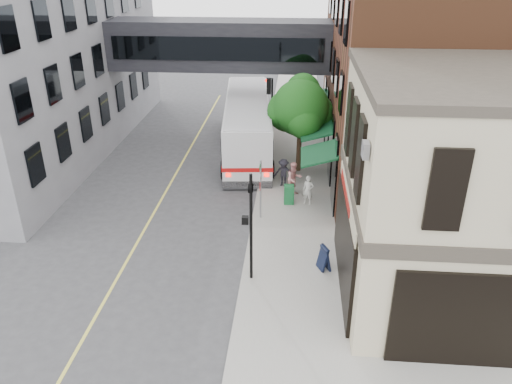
% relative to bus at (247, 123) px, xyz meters
% --- Properties ---
extents(ground, '(120.00, 120.00, 0.00)m').
position_rel_bus_xyz_m(ground, '(1.14, -16.40, -1.89)').
color(ground, '#38383A').
rests_on(ground, ground).
extents(sidewalk_main, '(4.00, 60.00, 0.15)m').
position_rel_bus_xyz_m(sidewalk_main, '(3.14, -2.40, -1.81)').
color(sidewalk_main, gray).
rests_on(sidewalk_main, ground).
extents(corner_building, '(10.19, 8.12, 8.45)m').
position_rel_bus_xyz_m(corner_building, '(10.12, -14.40, 2.32)').
color(corner_building, '#BEB091').
rests_on(corner_building, ground).
extents(brick_building, '(13.76, 18.00, 14.00)m').
position_rel_bus_xyz_m(brick_building, '(11.12, -1.41, 5.10)').
color(brick_building, '#58301B').
rests_on(brick_building, ground).
extents(skyway_bridge, '(14.00, 3.18, 3.00)m').
position_rel_bus_xyz_m(skyway_bridge, '(-1.86, 1.60, 4.61)').
color(skyway_bridge, black).
rests_on(skyway_bridge, ground).
extents(traffic_signal_near, '(0.44, 0.22, 4.60)m').
position_rel_bus_xyz_m(traffic_signal_near, '(1.51, -14.40, 1.09)').
color(traffic_signal_near, black).
rests_on(traffic_signal_near, sidewalk_main).
extents(traffic_signal_far, '(0.53, 0.28, 4.50)m').
position_rel_bus_xyz_m(traffic_signal_far, '(1.40, 0.60, 1.45)').
color(traffic_signal_far, black).
rests_on(traffic_signal_far, sidewalk_main).
extents(street_sign_pole, '(0.08, 0.75, 3.00)m').
position_rel_bus_xyz_m(street_sign_pole, '(1.54, -9.40, 0.04)').
color(street_sign_pole, gray).
rests_on(street_sign_pole, sidewalk_main).
extents(street_tree, '(3.80, 3.20, 5.60)m').
position_rel_bus_xyz_m(street_tree, '(3.34, -3.19, 2.02)').
color(street_tree, '#382619').
rests_on(street_tree, sidewalk_main).
extents(lane_marking, '(0.12, 40.00, 0.01)m').
position_rel_bus_xyz_m(lane_marking, '(-3.86, -6.40, -1.88)').
color(lane_marking, '#D8CC4C').
rests_on(lane_marking, ground).
extents(bus, '(3.99, 12.74, 3.37)m').
position_rel_bus_xyz_m(bus, '(0.00, 0.00, 0.00)').
color(bus, silver).
rests_on(bus, ground).
extents(pedestrian_a, '(0.63, 0.48, 1.54)m').
position_rel_bus_xyz_m(pedestrian_a, '(3.85, -7.74, -0.97)').
color(pedestrian_a, silver).
rests_on(pedestrian_a, sidewalk_main).
extents(pedestrian_b, '(1.12, 1.04, 1.83)m').
position_rel_bus_xyz_m(pedestrian_b, '(3.12, -6.73, -0.82)').
color(pedestrian_b, pink).
rests_on(pedestrian_b, sidewalk_main).
extents(pedestrian_c, '(1.13, 0.81, 1.58)m').
position_rel_bus_xyz_m(pedestrian_c, '(2.53, -5.67, -0.95)').
color(pedestrian_c, black).
rests_on(pedestrian_c, sidewalk_main).
extents(newspaper_box, '(0.52, 0.47, 0.99)m').
position_rel_bus_xyz_m(newspaper_box, '(2.88, -7.77, -1.24)').
color(newspaper_box, '#155F2F').
rests_on(newspaper_box, sidewalk_main).
extents(sandwich_board, '(0.58, 0.68, 1.04)m').
position_rel_bus_xyz_m(sandwich_board, '(4.44, -13.56, -1.22)').
color(sandwich_board, black).
rests_on(sandwich_board, sidewalk_main).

